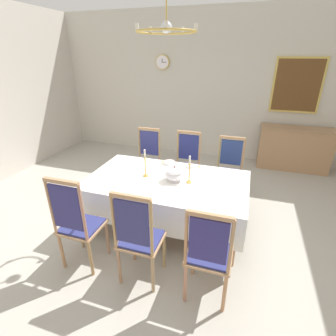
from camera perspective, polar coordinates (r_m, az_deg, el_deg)
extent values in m
cube|color=#ACA79C|center=(3.80, -0.31, -12.97)|extent=(7.04, 6.04, 0.04)
cube|color=beige|center=(6.05, 9.12, 17.54)|extent=(7.04, 0.08, 3.19)
cylinder|color=tan|center=(3.60, -17.79, -9.37)|extent=(0.07, 0.07, 0.71)
cylinder|color=#AB754D|center=(3.06, 14.60, -15.70)|extent=(0.07, 0.07, 0.71)
cylinder|color=#AC755C|center=(4.34, -10.30, -2.45)|extent=(0.07, 0.07, 0.71)
cylinder|color=#A08056|center=(3.90, 15.75, -6.29)|extent=(0.07, 0.07, 0.71)
cube|color=#AC7B57|center=(3.44, -0.28, -3.67)|extent=(2.00, 1.10, 0.08)
cube|color=#A97E57|center=(3.41, -0.28, -2.85)|extent=(2.12, 1.22, 0.03)
cube|color=white|center=(3.40, -0.28, -2.60)|extent=(2.14, 1.24, 0.00)
cube|color=white|center=(3.02, -3.93, -11.29)|extent=(2.14, 0.00, 0.43)
cube|color=white|center=(4.02, 2.42, -1.58)|extent=(2.14, 0.00, 0.43)
cube|color=white|center=(3.93, -15.20, -3.18)|extent=(0.00, 1.24, 0.43)
cube|color=white|center=(3.38, 17.30, -8.26)|extent=(0.00, 1.24, 0.43)
cylinder|color=#A2825A|center=(3.47, -19.06, -13.42)|extent=(0.04, 0.04, 0.47)
cylinder|color=#A67A5E|center=(3.28, -13.49, -15.05)|extent=(0.04, 0.04, 0.47)
cylinder|color=#AC7A52|center=(3.26, -22.84, -16.87)|extent=(0.04, 0.04, 0.47)
cylinder|color=#A17C4E|center=(3.07, -17.05, -18.93)|extent=(0.04, 0.04, 0.47)
cube|color=#A97E57|center=(3.11, -18.73, -12.48)|extent=(0.44, 0.42, 0.03)
cube|color=navy|center=(3.10, -18.80, -12.12)|extent=(0.40, 0.38, 0.02)
cylinder|color=tan|center=(2.92, -24.92, -8.06)|extent=(0.03, 0.03, 0.66)
cylinder|color=#AF7960|center=(2.70, -18.63, -9.80)|extent=(0.03, 0.03, 0.66)
cube|color=navy|center=(2.79, -22.01, -8.33)|extent=(0.34, 0.02, 0.50)
cube|color=#A97E57|center=(2.65, -23.02, -2.87)|extent=(0.40, 0.04, 0.04)
cylinder|color=#AC7458|center=(4.43, -3.51, -3.20)|extent=(0.04, 0.04, 0.47)
cylinder|color=#AB7851|center=(4.57, -7.96, -2.50)|extent=(0.04, 0.04, 0.47)
cylinder|color=#AD7B55|center=(4.73, -1.95, -1.28)|extent=(0.04, 0.04, 0.47)
cylinder|color=#B2754D|center=(4.86, -6.17, -0.68)|extent=(0.04, 0.04, 0.47)
cube|color=#A97E57|center=(4.54, -5.02, 0.94)|extent=(0.44, 0.42, 0.03)
cube|color=navy|center=(4.53, -5.03, 1.22)|extent=(0.40, 0.38, 0.02)
cylinder|color=#A48255|center=(4.53, -1.95, 5.05)|extent=(0.03, 0.03, 0.58)
cylinder|color=#AA8352|center=(4.67, -6.48, 5.51)|extent=(0.03, 0.03, 0.58)
cube|color=navy|center=(4.59, -4.26, 5.63)|extent=(0.34, 0.02, 0.44)
cube|color=#A97E57|center=(4.51, -4.36, 8.75)|extent=(0.40, 0.04, 0.04)
cylinder|color=#A67551|center=(3.15, -7.76, -16.57)|extent=(0.04, 0.04, 0.47)
cylinder|color=tan|center=(3.03, -0.90, -18.15)|extent=(0.04, 0.04, 0.47)
cylinder|color=#A57757|center=(2.92, -10.94, -20.87)|extent=(0.04, 0.04, 0.47)
cylinder|color=#A2825C|center=(2.79, -3.45, -22.89)|extent=(0.04, 0.04, 0.47)
cube|color=#A97E57|center=(2.80, -6.00, -15.87)|extent=(0.44, 0.42, 0.03)
cube|color=navy|center=(2.78, -6.02, -15.48)|extent=(0.40, 0.38, 0.02)
cylinder|color=tan|center=(2.54, -12.19, -11.78)|extent=(0.03, 0.03, 0.63)
cylinder|color=#A78353|center=(2.40, -3.78, -13.71)|extent=(0.03, 0.03, 0.63)
cube|color=navy|center=(2.44, -8.17, -12.17)|extent=(0.34, 0.02, 0.48)
cube|color=#A97E57|center=(2.29, -8.58, -6.49)|extent=(0.40, 0.04, 0.04)
cylinder|color=#A57C57|center=(4.25, 5.74, -4.58)|extent=(0.04, 0.04, 0.47)
cylinder|color=#A8844D|center=(4.33, 0.82, -3.86)|extent=(0.04, 0.04, 0.47)
cylinder|color=tan|center=(4.56, 6.72, -2.48)|extent=(0.04, 0.04, 0.47)
cylinder|color=tan|center=(4.64, 2.12, -1.85)|extent=(0.04, 0.04, 0.47)
cube|color=#A97E57|center=(4.33, 3.94, -0.23)|extent=(0.44, 0.42, 0.03)
cube|color=navy|center=(4.32, 3.95, 0.06)|extent=(0.40, 0.38, 0.02)
cylinder|color=tan|center=(4.35, 7.17, 4.07)|extent=(0.03, 0.03, 0.58)
cylinder|color=tan|center=(4.43, 2.21, 4.64)|extent=(0.03, 0.03, 0.58)
cube|color=navy|center=(4.38, 4.68, 4.72)|extent=(0.34, 0.02, 0.44)
cube|color=#A97E57|center=(4.30, 4.80, 8.01)|extent=(0.40, 0.04, 0.04)
cylinder|color=tan|center=(2.97, 5.70, -19.42)|extent=(0.04, 0.04, 0.47)
cylinder|color=#A47C59|center=(2.94, 13.43, -20.59)|extent=(0.04, 0.04, 0.47)
cylinder|color=#B0775C|center=(2.73, 3.89, -24.48)|extent=(0.04, 0.04, 0.47)
cylinder|color=#B17C53|center=(2.70, 12.62, -25.87)|extent=(0.04, 0.04, 0.47)
cube|color=#A97E57|center=(2.65, 9.28, -18.83)|extent=(0.44, 0.42, 0.03)
cube|color=navy|center=(2.63, 9.31, -18.44)|extent=(0.40, 0.38, 0.02)
cylinder|color=#AE774D|center=(2.33, 4.10, -15.69)|extent=(0.03, 0.03, 0.58)
cylinder|color=#A98058|center=(2.30, 14.01, -17.20)|extent=(0.03, 0.03, 0.58)
cube|color=navy|center=(2.29, 9.05, -15.95)|extent=(0.34, 0.02, 0.44)
cube|color=#A97E57|center=(2.13, 9.51, -10.60)|extent=(0.40, 0.04, 0.04)
cylinder|color=tan|center=(4.19, 15.44, -5.89)|extent=(0.04, 0.04, 0.47)
cylinder|color=#AD7F57|center=(4.21, 10.28, -5.21)|extent=(0.04, 0.04, 0.47)
cylinder|color=tan|center=(4.51, 15.73, -3.67)|extent=(0.04, 0.04, 0.47)
cylinder|color=#9F7957|center=(4.52, 10.94, -3.05)|extent=(0.04, 0.04, 0.47)
cube|color=#A97E57|center=(4.24, 13.42, -1.46)|extent=(0.44, 0.42, 0.03)
cube|color=navy|center=(4.23, 13.45, -1.16)|extent=(0.40, 0.38, 0.02)
cylinder|color=#AE7C4F|center=(4.30, 16.61, 2.76)|extent=(0.03, 0.03, 0.56)
cylinder|color=#9F884E|center=(4.31, 11.46, 3.40)|extent=(0.03, 0.03, 0.56)
cube|color=navy|center=(4.29, 14.07, 3.43)|extent=(0.34, 0.02, 0.42)
cube|color=#A97E57|center=(4.21, 14.41, 6.61)|extent=(0.40, 0.04, 0.04)
cylinder|color=white|center=(3.37, 1.45, -2.67)|extent=(0.14, 0.14, 0.02)
ellipsoid|color=white|center=(3.34, 1.47, -1.63)|extent=(0.26, 0.26, 0.12)
ellipsoid|color=white|center=(3.31, 1.48, -0.57)|extent=(0.23, 0.23, 0.09)
sphere|color=brown|center=(3.29, 1.49, 0.22)|extent=(0.03, 0.03, 0.03)
cylinder|color=gold|center=(3.50, -5.06, -1.75)|extent=(0.07, 0.07, 0.02)
cylinder|color=gold|center=(3.44, -5.14, 0.30)|extent=(0.02, 0.02, 0.26)
cone|color=gold|center=(3.38, -5.23, 2.39)|extent=(0.04, 0.04, 0.02)
cylinder|color=silver|center=(3.36, -5.27, 3.34)|extent=(0.02, 0.02, 0.10)
cylinder|color=gold|center=(3.33, 4.75, -3.17)|extent=(0.07, 0.07, 0.02)
cylinder|color=gold|center=(3.27, 4.83, -1.13)|extent=(0.02, 0.02, 0.25)
cone|color=gold|center=(3.22, 4.91, 0.94)|extent=(0.04, 0.04, 0.02)
cylinder|color=silver|center=(3.19, 4.94, 1.93)|extent=(0.02, 0.02, 0.10)
cylinder|color=white|center=(3.86, 0.32, 1.21)|extent=(0.17, 0.17, 0.04)
cylinder|color=white|center=(3.86, 0.32, 1.29)|extent=(0.14, 0.14, 0.03)
torus|color=brown|center=(3.86, 0.32, 1.46)|extent=(0.17, 0.17, 0.01)
cylinder|color=white|center=(3.77, 5.10, 0.42)|extent=(0.16, 0.16, 0.03)
cylinder|color=white|center=(3.77, 5.10, 0.48)|extent=(0.13, 0.13, 0.02)
torus|color=brown|center=(3.77, 5.11, 0.59)|extent=(0.15, 0.15, 0.01)
cube|color=gold|center=(3.87, -1.40, 0.98)|extent=(0.03, 0.14, 0.00)
ellipsoid|color=gold|center=(3.95, -1.19, 1.48)|extent=(0.03, 0.05, 0.01)
cube|color=gold|center=(3.73, 6.47, -0.13)|extent=(0.05, 0.14, 0.00)
ellipsoid|color=gold|center=(3.80, 7.04, 0.34)|extent=(0.03, 0.05, 0.01)
cube|color=#A97E57|center=(5.99, 26.48, 3.82)|extent=(1.40, 0.44, 0.88)
cube|color=#A27954|center=(5.87, 27.30, 7.95)|extent=(1.44, 0.48, 0.02)
cube|color=tan|center=(6.27, 29.38, 4.06)|extent=(0.59, 0.01, 0.70)
cube|color=tan|center=(6.16, 23.05, 4.96)|extent=(0.59, 0.01, 0.70)
cylinder|color=#D1B251|center=(6.20, -1.23, 22.77)|extent=(0.32, 0.05, 0.32)
cylinder|color=white|center=(6.17, -1.32, 22.76)|extent=(0.28, 0.01, 0.28)
cube|color=black|center=(6.17, -1.34, 23.09)|extent=(0.01, 0.00, 0.08)
cube|color=black|center=(6.15, -0.93, 22.76)|extent=(0.11, 0.00, 0.01)
cube|color=#D1B251|center=(5.96, 27.10, 16.24)|extent=(0.93, 0.04, 1.08)
cube|color=brown|center=(5.94, 27.13, 16.21)|extent=(0.85, 0.01, 1.00)
sphere|color=white|center=(3.04, -0.36, 29.15)|extent=(0.12, 0.12, 0.12)
torus|color=gold|center=(3.04, -0.36, 28.40)|extent=(0.65, 0.65, 0.02)
cylinder|color=silver|center=(2.96, 6.30, 29.16)|extent=(0.04, 0.04, 0.06)
cylinder|color=silver|center=(3.30, 3.32, 28.74)|extent=(0.04, 0.04, 0.06)
cylinder|color=silver|center=(3.30, -4.02, 28.73)|extent=(0.04, 0.04, 0.06)
cylinder|color=silver|center=(2.96, -7.02, 29.13)|extent=(0.04, 0.04, 0.06)
cylinder|color=silver|center=(2.73, -0.37, 29.70)|extent=(0.04, 0.04, 0.06)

